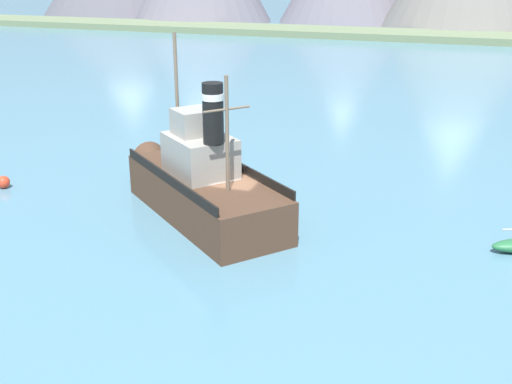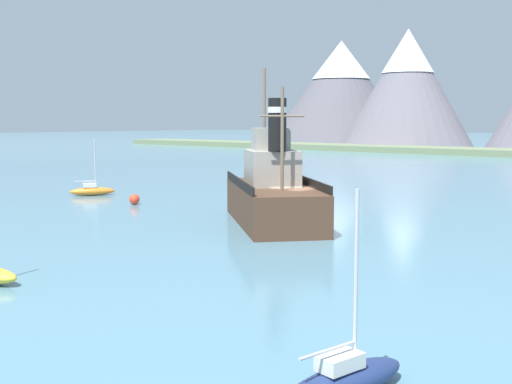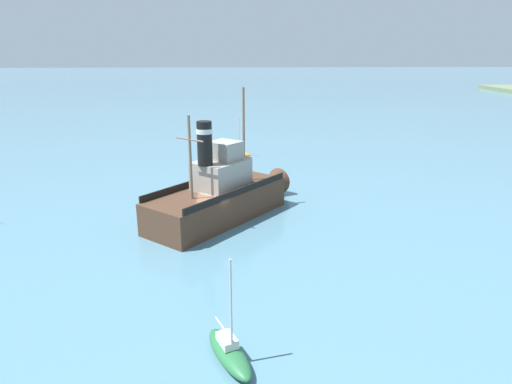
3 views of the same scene
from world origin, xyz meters
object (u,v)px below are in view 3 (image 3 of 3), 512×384
at_px(old_tugboat, 223,195).
at_px(sailboat_orange, 237,153).
at_px(mooring_buoy, 224,169).
at_px(sailboat_green, 229,352).

relative_size(old_tugboat, sailboat_orange, 2.69).
relative_size(sailboat_orange, mooring_buoy, 6.10).
relative_size(sailboat_orange, sailboat_green, 1.00).
distance_m(sailboat_green, mooring_buoy, 31.04).
bearing_deg(old_tugboat, sailboat_green, 2.04).
height_order(sailboat_green, mooring_buoy, sailboat_green).
height_order(old_tugboat, mooring_buoy, old_tugboat).
bearing_deg(sailboat_green, old_tugboat, -177.96).
bearing_deg(sailboat_green, sailboat_orange, 179.01).
distance_m(old_tugboat, sailboat_green, 17.54).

